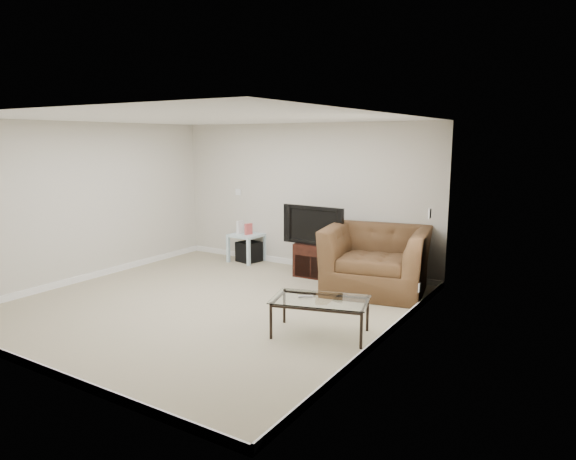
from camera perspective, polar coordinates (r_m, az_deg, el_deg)
The scene contains 18 objects.
floor at distance 7.18m, azimuth -8.56°, elevation -8.15°, with size 5.00×5.00×0.00m, color tan.
ceiling at distance 6.83m, azimuth -9.12°, elevation 12.19°, with size 5.00×5.00×0.00m, color white.
wall_back at distance 8.93m, azimuth 1.68°, elevation 3.76°, with size 5.00×0.02×2.50m, color silver.
wall_left at distance 8.72m, azimuth -21.41°, elevation 2.92°, with size 0.02×5.00×2.50m, color silver.
wall_right at distance 5.62m, azimuth 10.93°, elevation -0.21°, with size 0.02×5.00×2.50m, color silver.
plate_back at distance 9.69m, azimuth -5.54°, elevation 4.22°, with size 0.12×0.02×0.12m, color white.
plate_right_switch at distance 7.12m, azimuth 15.48°, elevation 1.77°, with size 0.02×0.09×0.13m, color white.
plate_right_outlet at distance 7.04m, azimuth 14.42°, elevation -6.20°, with size 0.02×0.08×0.12m, color white.
tv_stand at distance 8.45m, azimuth 3.21°, elevation -3.33°, with size 0.66×0.46×0.55m, color black, non-canonical shape.
dvd_player at distance 8.38m, azimuth 3.12°, elevation -2.16°, with size 0.40×0.28×0.06m, color black.
television at distance 8.31m, azimuth 3.17°, elevation 0.60°, with size 1.02×0.20×0.63m, color black.
side_table at distance 9.48m, azimuth -4.60°, elevation -1.97°, with size 0.54×0.54×0.51m, color silver, non-canonical shape.
subwoofer at distance 9.49m, azimuth -4.36°, elevation -2.41°, with size 0.36×0.36×0.36m, color black.
game_console at distance 9.48m, azimuth -5.31°, elevation 0.33°, with size 0.05×0.17×0.24m, color white.
game_case at distance 9.36m, azimuth -4.41°, elevation 0.11°, with size 0.05×0.15×0.20m, color #CC4C4C.
recliner at distance 7.64m, azimuth 9.79°, elevation -2.06°, with size 1.48×0.96×1.29m, color #513324.
coffee_table at distance 6.00m, azimuth 3.60°, elevation -9.63°, with size 1.10×0.62×0.43m, color black, non-canonical shape.
remote at distance 5.98m, azimuth 1.98°, elevation -7.39°, with size 0.17×0.05×0.02m, color #B2B2B7.
Camera 1 is at (4.46, -5.17, 2.24)m, focal length 32.00 mm.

